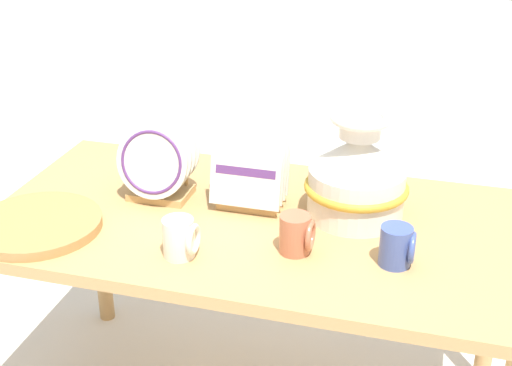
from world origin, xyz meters
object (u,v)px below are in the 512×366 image
ceramic_vase (357,175)px  mug_cream_glaze (180,238)px  mug_cobalt_glaze (398,246)px  mug_terracotta_glaze (297,234)px  dish_rack_round_plates (158,165)px  dish_rack_square_plates (251,175)px  wicker_charger_stack (37,224)px

ceramic_vase → mug_cream_glaze: (-0.39, -0.33, -0.07)m
mug_cobalt_glaze → mug_terracotta_glaze: bearing=-178.1°
mug_cobalt_glaze → ceramic_vase: bearing=121.1°
dish_rack_round_plates → mug_cobalt_glaze: size_ratio=2.28×
mug_terracotta_glaze → mug_cobalt_glaze: same height
dish_rack_square_plates → mug_terracotta_glaze: dish_rack_square_plates is taller
ceramic_vase → mug_cream_glaze: ceramic_vase is taller
mug_cobalt_glaze → wicker_charger_stack: bearing=-175.1°
dish_rack_round_plates → wicker_charger_stack: size_ratio=0.68×
dish_rack_round_plates → dish_rack_square_plates: dish_rack_round_plates is taller
wicker_charger_stack → mug_terracotta_glaze: 0.70m
wicker_charger_stack → mug_terracotta_glaze: size_ratio=3.36×
mug_cream_glaze → dish_rack_square_plates: bearing=74.3°
ceramic_vase → dish_rack_square_plates: ceramic_vase is taller
wicker_charger_stack → mug_cobalt_glaze: (0.95, 0.08, 0.04)m
dish_rack_square_plates → mug_terracotta_glaze: 0.29m
dish_rack_square_plates → mug_cobalt_glaze: bearing=-26.4°
dish_rack_round_plates → dish_rack_square_plates: bearing=6.8°
mug_cream_glaze → mug_cobalt_glaze: bearing=11.5°
mug_cobalt_glaze → dish_rack_round_plates: bearing=165.4°
ceramic_vase → wicker_charger_stack: (-0.81, -0.31, -0.11)m
ceramic_vase → dish_rack_round_plates: bearing=-175.5°
mug_terracotta_glaze → dish_rack_square_plates: bearing=129.5°
ceramic_vase → wicker_charger_stack: size_ratio=0.87×
dish_rack_round_plates → mug_cobalt_glaze: bearing=-14.6°
dish_rack_square_plates → mug_cream_glaze: (-0.09, -0.32, -0.04)m
dish_rack_round_plates → wicker_charger_stack: (-0.25, -0.26, -0.09)m
wicker_charger_stack → mug_cream_glaze: size_ratio=3.36×
ceramic_vase → wicker_charger_stack: bearing=-159.1°
mug_terracotta_glaze → dish_rack_round_plates: bearing=157.1°
mug_cream_glaze → mug_cobalt_glaze: (0.52, 0.11, 0.00)m
dish_rack_round_plates → mug_cream_glaze: 0.34m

